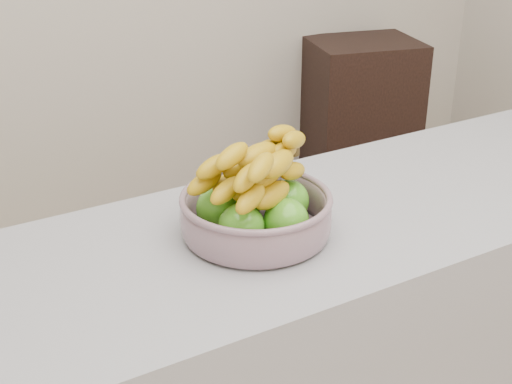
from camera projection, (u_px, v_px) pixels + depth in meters
counter at (323, 372)px, 1.79m from camera, size 2.00×0.60×0.90m
cabinet at (359, 131)px, 3.39m from camera, size 0.56×0.49×0.87m
fruit_bowl at (256, 207)px, 1.48m from camera, size 0.32×0.32×0.20m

